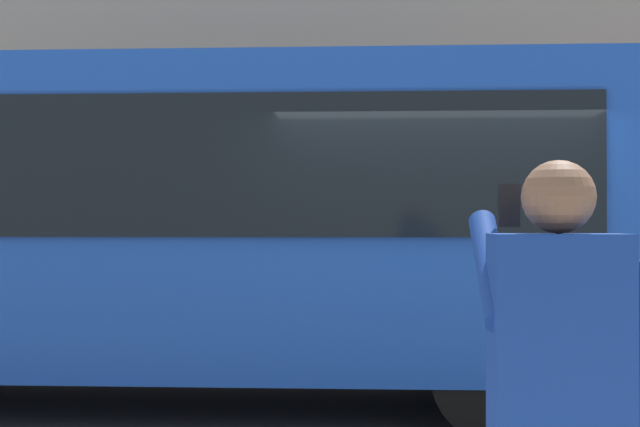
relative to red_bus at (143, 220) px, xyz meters
name	(u,v)px	position (x,y,z in m)	size (l,w,h in m)	color
ground_plane	(433,421)	(-2.59, 0.50, -1.68)	(60.00, 60.00, 0.00)	#38383A
red_bus	(143,220)	(0.00, 0.00, 0.00)	(9.05, 2.54, 3.08)	#1947AD
pedestrian_photographer	(560,398)	(-2.63, 5.29, -0.54)	(0.53, 0.52, 1.70)	#4C4238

